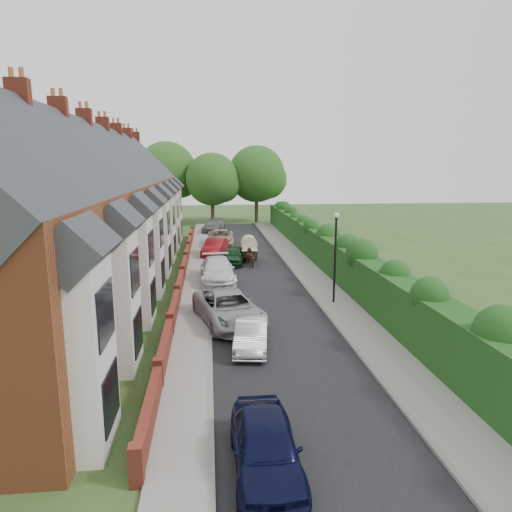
{
  "coord_description": "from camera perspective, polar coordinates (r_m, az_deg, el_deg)",
  "views": [
    {
      "loc": [
        -3.48,
        -20.07,
        7.69
      ],
      "look_at": [
        -0.65,
        7.27,
        2.2
      ],
      "focal_mm": 32.0,
      "sensor_mm": 36.0,
      "label": 1
    }
  ],
  "objects": [
    {
      "name": "ground",
      "position": [
        21.77,
        3.73,
        -9.41
      ],
      "size": [
        140.0,
        140.0,
        0.0
      ],
      "primitive_type": "plane",
      "color": "#2D4C1E",
      "rests_on": "ground"
    },
    {
      "name": "garden_wall_row",
      "position": [
        30.98,
        -9.21,
        -2.35
      ],
      "size": [
        0.35,
        40.35,
        1.1
      ],
      "color": "maroon",
      "rests_on": "ground"
    },
    {
      "name": "car_navy",
      "position": [
        12.48,
        1.21,
        -22.67
      ],
      "size": [
        1.7,
        4.22,
        1.44
      ],
      "primitive_type": "imported",
      "rotation": [
        0.0,
        0.0,
        0.0
      ],
      "color": "black",
      "rests_on": "ground"
    },
    {
      "name": "tree_far_right",
      "position": [
        62.54,
        0.41,
        10.04
      ],
      "size": [
        7.98,
        7.6,
        10.31
      ],
      "color": "#332316",
      "rests_on": "ground"
    },
    {
      "name": "car_white",
      "position": [
        30.49,
        -4.85,
        -1.82
      ],
      "size": [
        2.41,
        5.54,
        1.59
      ],
      "primitive_type": "imported",
      "rotation": [
        0.0,
        0.0,
        0.03
      ],
      "color": "white",
      "rests_on": "ground"
    },
    {
      "name": "car_silver_b",
      "position": [
        22.57,
        -3.45,
        -6.53
      ],
      "size": [
        3.93,
        6.15,
        1.58
      ],
      "primitive_type": "imported",
      "rotation": [
        0.0,
        0.0,
        0.25
      ],
      "color": "#9D9FA4",
      "rests_on": "ground"
    },
    {
      "name": "tree_far_back",
      "position": [
        63.36,
        -10.7,
        10.13
      ],
      "size": [
        8.4,
        8.0,
        10.82
      ],
      "color": "#332316",
      "rests_on": "ground"
    },
    {
      "name": "kerb_house_side",
      "position": [
        31.99,
        -5.87,
        -2.55
      ],
      "size": [
        0.18,
        58.0,
        0.13
      ],
      "primitive_type": "cube",
      "color": "gray",
      "rests_on": "ground"
    },
    {
      "name": "road",
      "position": [
        32.14,
        -0.41,
        -2.53
      ],
      "size": [
        6.0,
        58.0,
        0.02
      ],
      "primitive_type": "cube",
      "color": "black",
      "rests_on": "ground"
    },
    {
      "name": "car_red",
      "position": [
        39.5,
        -5.12,
        1.1
      ],
      "size": [
        2.57,
        4.67,
        1.46
      ],
      "primitive_type": "imported",
      "rotation": [
        0.0,
        0.0,
        -0.25
      ],
      "color": "maroon",
      "rests_on": "ground"
    },
    {
      "name": "hedge",
      "position": [
        32.88,
        9.87,
        0.46
      ],
      "size": [
        2.1,
        58.0,
        2.85
      ],
      "color": "#1B3C13",
      "rests_on": "ground"
    },
    {
      "name": "kerb_hedge_side",
      "position": [
        32.55,
        4.94,
        -2.29
      ],
      "size": [
        0.18,
        58.0,
        0.13
      ],
      "primitive_type": "cube",
      "color": "gray",
      "rests_on": "ground"
    },
    {
      "name": "car_grey",
      "position": [
        53.22,
        -5.35,
        3.75
      ],
      "size": [
        3.03,
        5.41,
        1.48
      ],
      "primitive_type": "imported",
      "rotation": [
        0.0,
        0.0,
        -0.2
      ],
      "color": "slate",
      "rests_on": "ground"
    },
    {
      "name": "car_silver_a",
      "position": [
        19.7,
        -0.59,
        -9.69
      ],
      "size": [
        1.84,
        3.99,
        1.27
      ],
      "primitive_type": "imported",
      "rotation": [
        0.0,
        0.0,
        -0.13
      ],
      "color": "#A1A2A6",
      "rests_on": "ground"
    },
    {
      "name": "terrace_row",
      "position": [
        31.11,
        -19.68,
        4.7
      ],
      "size": [
        9.05,
        40.5,
        11.5
      ],
      "color": "brown",
      "rests_on": "ground"
    },
    {
      "name": "pavement_hedge_side",
      "position": [
        32.76,
        6.75,
        -2.25
      ],
      "size": [
        2.2,
        58.0,
        0.12
      ],
      "primitive_type": "cube",
      "color": "gray",
      "rests_on": "ground"
    },
    {
      "name": "lamppost",
      "position": [
        25.41,
        9.9,
        1.17
      ],
      "size": [
        0.32,
        0.32,
        5.16
      ],
      "color": "black",
      "rests_on": "ground"
    },
    {
      "name": "car_beige",
      "position": [
        44.42,
        -4.46,
        2.29
      ],
      "size": [
        2.75,
        5.59,
        1.53
      ],
      "primitive_type": "imported",
      "rotation": [
        0.0,
        0.0,
        -0.04
      ],
      "color": "tan",
      "rests_on": "ground"
    },
    {
      "name": "tree_far_left",
      "position": [
        60.18,
        -5.18,
        9.37
      ],
      "size": [
        7.14,
        6.8,
        9.29
      ],
      "color": "#332316",
      "rests_on": "ground"
    },
    {
      "name": "horse",
      "position": [
        35.05,
        -0.62,
        -0.2
      ],
      "size": [
        1.2,
        1.82,
        1.41
      ],
      "primitive_type": "imported",
      "rotation": [
        0.0,
        0.0,
        3.43
      ],
      "color": "#422A18",
      "rests_on": "ground"
    },
    {
      "name": "horse_cart",
      "position": [
        36.72,
        -0.88,
        1.15
      ],
      "size": [
        1.34,
        2.95,
        2.13
      ],
      "color": "black",
      "rests_on": "ground"
    },
    {
      "name": "car_green",
      "position": [
        36.04,
        -2.8,
        0.08
      ],
      "size": [
        2.37,
        4.27,
        1.37
      ],
      "primitive_type": "imported",
      "rotation": [
        0.0,
        0.0,
        -0.19
      ],
      "color": "#103515",
      "rests_on": "ground"
    },
    {
      "name": "pavement_house_side",
      "position": [
        32.0,
        -7.3,
        -2.59
      ],
      "size": [
        1.7,
        58.0,
        0.12
      ],
      "primitive_type": "cube",
      "color": "gray",
      "rests_on": "ground"
    }
  ]
}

